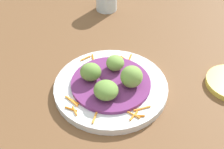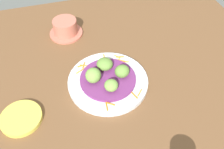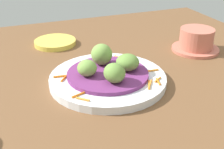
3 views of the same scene
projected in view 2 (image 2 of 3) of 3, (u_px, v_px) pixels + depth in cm
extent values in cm
cube|color=brown|center=(127.00, 86.00, 76.61)|extent=(110.00, 110.00, 2.00)
cylinder|color=silver|center=(108.00, 81.00, 75.48)|extent=(25.19, 25.19, 1.68)
cylinder|color=#702D6B|center=(108.00, 79.00, 74.56)|extent=(17.54, 17.54, 0.81)
cylinder|color=orange|center=(81.00, 71.00, 77.23)|extent=(2.06, 3.42, 0.40)
cylinder|color=orange|center=(120.00, 57.00, 81.53)|extent=(0.99, 2.68, 0.40)
cylinder|color=orange|center=(140.00, 93.00, 71.12)|extent=(2.30, 2.19, 0.40)
cylinder|color=orange|center=(123.00, 61.00, 80.09)|extent=(1.95, 3.43, 0.40)
cylinder|color=orange|center=(111.00, 104.00, 68.46)|extent=(1.93, 2.40, 0.40)
cylinder|color=orange|center=(80.00, 66.00, 78.56)|extent=(0.62, 1.97, 0.40)
cylinder|color=orange|center=(116.00, 57.00, 81.52)|extent=(2.24, 1.69, 0.40)
cylinder|color=orange|center=(104.00, 58.00, 81.15)|extent=(3.77, 0.66, 0.40)
cylinder|color=orange|center=(107.00, 106.00, 67.87)|extent=(2.86, 0.70, 0.40)
cylinder|color=orange|center=(84.00, 65.00, 78.89)|extent=(2.64, 1.55, 0.40)
cylinder|color=orange|center=(135.00, 95.00, 70.64)|extent=(3.00, 1.36, 0.40)
cylinder|color=orange|center=(123.00, 61.00, 80.26)|extent=(2.44, 3.18, 0.40)
cylinder|color=orange|center=(84.00, 66.00, 78.75)|extent=(1.62, 2.82, 0.40)
ellipsoid|color=#759E47|center=(111.00, 85.00, 70.06)|extent=(5.79, 5.79, 3.43)
ellipsoid|color=olive|center=(122.00, 71.00, 73.49)|extent=(5.21, 5.48, 3.97)
ellipsoid|color=olive|center=(105.00, 64.00, 75.90)|extent=(7.08, 7.12, 3.49)
ellipsoid|color=#759E47|center=(93.00, 75.00, 71.80)|extent=(6.59, 6.61, 4.77)
cylinder|color=#E0CC4C|center=(21.00, 118.00, 66.68)|extent=(11.69, 11.69, 1.33)
cylinder|color=#C66B56|center=(66.00, 33.00, 92.61)|extent=(12.65, 12.65, 0.80)
cylinder|color=#C66B56|center=(65.00, 27.00, 90.33)|extent=(8.97, 8.97, 5.35)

